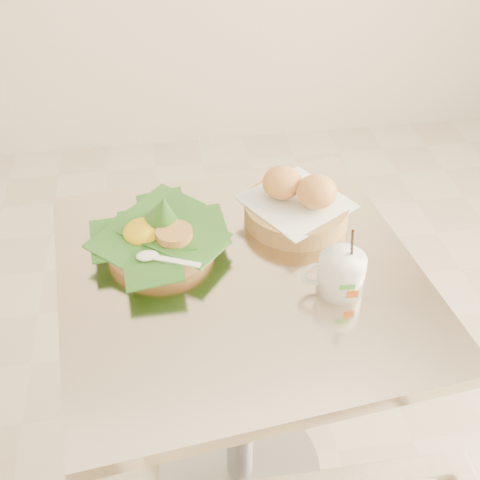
{
  "coord_description": "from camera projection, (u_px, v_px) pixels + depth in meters",
  "views": [
    {
      "loc": [
        0.04,
        -0.88,
        1.55
      ],
      "look_at": [
        0.17,
        -0.01,
        0.82
      ],
      "focal_mm": 45.0,
      "sensor_mm": 36.0,
      "label": 1
    }
  ],
  "objects": [
    {
      "name": "coffee_mug",
      "position": [
        340.0,
        273.0,
        1.12
      ],
      "size": [
        0.12,
        0.09,
        0.15
      ],
      "rotation": [
        0.0,
        0.0,
        -0.06
      ],
      "color": "white",
      "rests_on": "cafe_table"
    },
    {
      "name": "floor",
      "position": [
        179.0,
        473.0,
        1.66
      ],
      "size": [
        3.6,
        3.6,
        0.0
      ],
      "primitive_type": "plane",
      "color": "beige",
      "rests_on": "ground"
    },
    {
      "name": "bread_basket",
      "position": [
        297.0,
        204.0,
        1.29
      ],
      "size": [
        0.26,
        0.26,
        0.12
      ],
      "rotation": [
        0.0,
        0.0,
        -0.24
      ],
      "color": "#AF834B",
      "rests_on": "cafe_table"
    },
    {
      "name": "rice_basket",
      "position": [
        159.0,
        233.0,
        1.22
      ],
      "size": [
        0.27,
        0.27,
        0.14
      ],
      "rotation": [
        0.0,
        0.0,
        -0.1
      ],
      "color": "#AF834B",
      "rests_on": "cafe_table"
    },
    {
      "name": "cafe_table",
      "position": [
        240.0,
        346.0,
        1.32
      ],
      "size": [
        0.77,
        0.77,
        0.75
      ],
      "rotation": [
        0.0,
        0.0,
        0.11
      ],
      "color": "gray",
      "rests_on": "floor"
    }
  ]
}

